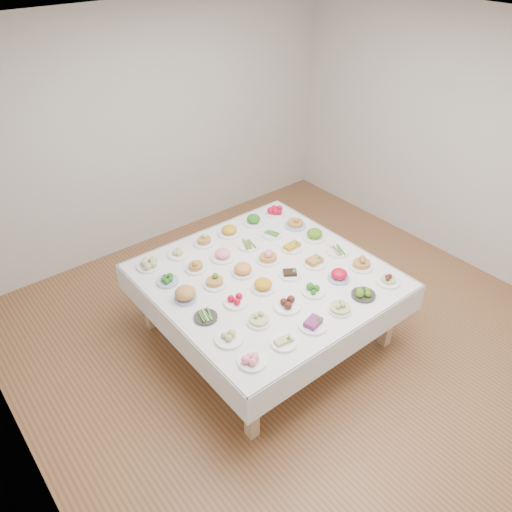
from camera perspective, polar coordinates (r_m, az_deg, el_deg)
room_envelope at (r=4.04m, az=5.36°, el=9.94°), size 5.02×5.02×2.81m
display_table at (r=4.65m, az=1.16°, el=-2.85°), size 2.04×2.04×0.75m
dish_0 at (r=3.77m, az=-0.46°, el=-11.69°), size 0.22×0.22×0.09m
dish_1 at (r=3.92m, az=3.20°, el=-9.68°), size 0.20×0.20×0.08m
dish_2 at (r=4.08m, az=6.54°, el=-7.56°), size 0.23×0.23×0.10m
dish_3 at (r=4.24m, az=9.62°, el=-5.67°), size 0.20×0.20×0.11m
dish_4 at (r=4.44m, az=12.21°, el=-4.08°), size 0.21×0.21×0.09m
dish_5 at (r=4.64m, az=14.91°, el=-2.48°), size 0.22×0.22×0.11m
dish_6 at (r=3.94m, az=-3.12°, el=-9.13°), size 0.23×0.23×0.10m
dish_7 at (r=4.08m, az=0.34°, el=-7.12°), size 0.20×0.20×0.11m
dish_8 at (r=4.23m, az=3.59°, el=-5.36°), size 0.23×0.23×0.11m
dish_9 at (r=4.41m, az=6.61°, el=-3.81°), size 0.20×0.20×0.09m
dish_10 at (r=4.59m, az=9.48°, el=-2.18°), size 0.20×0.20×0.11m
dish_11 at (r=4.76m, az=11.99°, el=-0.64°), size 0.24×0.23×0.14m
dish_12 at (r=4.16m, az=-5.77°, el=-6.93°), size 0.19×0.19×0.04m
dish_13 at (r=4.27m, az=-2.33°, el=-5.08°), size 0.21×0.21×0.09m
dish_14 at (r=4.41m, az=0.81°, el=-3.35°), size 0.21×0.21×0.11m
dish_15 at (r=4.59m, az=3.89°, el=-1.97°), size 0.20×0.20×0.08m
dish_16 at (r=4.75m, az=6.69°, el=-0.59°), size 0.22×0.22×0.10m
dish_17 at (r=4.95m, az=9.33°, el=0.61°), size 0.23×0.22×0.05m
dish_18 at (r=4.34m, az=-8.08°, el=-4.31°), size 0.20×0.20×0.13m
dish_19 at (r=4.46m, az=-4.74°, el=-2.80°), size 0.21×0.20×0.12m
dish_20 at (r=4.59m, az=-1.51°, el=-1.54°), size 0.20×0.20×0.11m
dish_21 at (r=4.75m, az=1.39°, el=0.04°), size 0.24×0.23×0.14m
dish_22 at (r=4.94m, az=4.14°, el=1.19°), size 0.20×0.20×0.10m
dish_23 at (r=5.12m, az=6.71°, el=2.47°), size 0.22×0.22×0.12m
dish_24 at (r=4.57m, az=-10.07°, el=-2.66°), size 0.20×0.20×0.08m
dish_25 at (r=4.68m, az=-6.90°, el=-1.10°), size 0.19×0.19×0.11m
dish_26 at (r=4.80m, az=-3.82°, el=0.27°), size 0.22×0.22×0.12m
dish_27 at (r=4.97m, az=-0.84°, el=1.28°), size 0.23×0.21×0.05m
dish_28 at (r=5.15m, az=1.85°, el=2.50°), size 0.20×0.20×0.05m
dish_29 at (r=5.29m, az=4.53°, el=3.96°), size 0.23×0.22×0.14m
dish_30 at (r=4.78m, az=-12.19°, el=-0.78°), size 0.22×0.22×0.11m
dish_31 at (r=4.90m, az=-8.82°, el=0.37°), size 0.21×0.21×0.08m
dish_32 at (r=5.03m, az=-5.96°, el=1.90°), size 0.21×0.21×0.12m
dish_33 at (r=5.16m, az=-3.08°, el=3.05°), size 0.23×0.23×0.13m
dish_34 at (r=5.33m, az=-0.30°, el=4.19°), size 0.21×0.21×0.12m
dish_35 at (r=5.51m, az=2.24°, el=5.21°), size 0.21×0.21×0.10m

